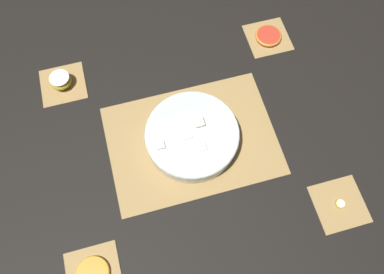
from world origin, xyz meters
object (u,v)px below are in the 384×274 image
at_px(fruit_salad_bowl, 192,136).
at_px(orange_slice_whole, 93,273).
at_px(banana_coin_single, 340,204).
at_px(apple_half, 61,80).
at_px(grapefruit_slice, 268,36).

height_order(fruit_salad_bowl, orange_slice_whole, fruit_salad_bowl).
bearing_deg(banana_coin_single, apple_half, -40.40).
distance_m(banana_coin_single, grapefruit_slice, 0.61).
bearing_deg(grapefruit_slice, banana_coin_single, 90.00).
bearing_deg(banana_coin_single, orange_slice_whole, 0.00).
bearing_deg(apple_half, orange_slice_whole, 90.00).
relative_size(fruit_salad_bowl, apple_half, 4.07).
bearing_deg(apple_half, banana_coin_single, 139.60).
xyz_separation_m(apple_half, orange_slice_whole, (0.00, 0.61, -0.02)).
distance_m(fruit_salad_bowl, banana_coin_single, 0.47).
distance_m(apple_half, orange_slice_whole, 0.61).
distance_m(fruit_salad_bowl, grapefruit_slice, 0.47).
bearing_deg(orange_slice_whole, fruit_salad_bowl, -139.59).
bearing_deg(banana_coin_single, fruit_salad_bowl, -40.38).
xyz_separation_m(apple_half, banana_coin_single, (-0.72, 0.61, -0.02)).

